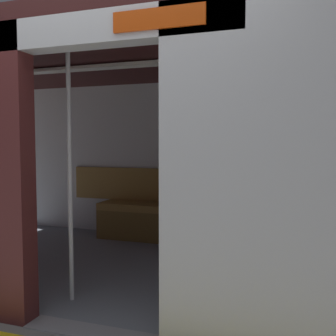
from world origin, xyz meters
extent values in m
plane|color=gray|center=(0.00, 0.00, 0.00)|extent=(60.00, 60.00, 0.00)
cube|color=silver|center=(-0.99, 0.02, 1.04)|extent=(0.99, 0.12, 2.08)
cube|color=black|center=(-0.99, 0.03, 1.29)|extent=(0.54, 0.02, 0.55)
cube|color=silver|center=(0.00, 0.00, 1.98)|extent=(1.97, 0.16, 0.20)
cube|color=#BF3F0C|center=(-0.49, 0.09, 1.98)|extent=(0.56, 0.02, 0.12)
cube|color=#351515|center=(0.00, -1.36, 2.14)|extent=(6.40, 2.88, 0.12)
cube|color=slate|center=(0.00, -1.36, 0.00)|extent=(6.08, 2.72, 0.01)
cube|color=silver|center=(0.00, -2.72, 1.04)|extent=(6.08, 0.10, 2.08)
cube|color=olive|center=(0.00, -2.66, 0.70)|extent=(3.52, 0.06, 0.45)
cube|color=white|center=(0.00, -1.36, 2.05)|extent=(4.48, 0.16, 0.03)
cube|color=gray|center=(0.00, 0.00, 0.01)|extent=(0.99, 0.19, 0.01)
cube|color=olive|center=(0.00, -2.44, 0.43)|extent=(2.42, 0.44, 0.09)
cube|color=brown|center=(0.00, -2.24, 0.19)|extent=(2.42, 0.04, 0.39)
cube|color=#D8CC4C|center=(-0.20, -2.42, 0.73)|extent=(0.40, 0.25, 0.50)
sphere|color=#8C664C|center=(-0.20, -2.42, 1.07)|extent=(0.21, 0.21, 0.21)
sphere|color=#997F59|center=(-0.20, -2.43, 1.11)|extent=(0.19, 0.19, 0.19)
cylinder|color=#D8CC4C|center=(-0.44, -2.36, 0.76)|extent=(0.08, 0.08, 0.44)
cylinder|color=#D8CC4C|center=(0.03, -2.41, 0.76)|extent=(0.08, 0.08, 0.44)
cylinder|color=#38334C|center=(-0.28, -2.21, 0.53)|extent=(0.17, 0.41, 0.14)
cylinder|color=#38334C|center=(-0.10, -2.22, 0.53)|extent=(0.17, 0.41, 0.14)
cylinder|color=#38334C|center=(-0.26, -2.01, 0.26)|extent=(0.10, 0.10, 0.44)
cylinder|color=#38334C|center=(-0.08, -2.03, 0.26)|extent=(0.10, 0.10, 0.44)
cube|color=black|center=(-0.25, -1.96, 0.03)|extent=(0.12, 0.23, 0.06)
cube|color=black|center=(-0.07, -1.98, 0.03)|extent=(0.12, 0.23, 0.06)
cube|color=maroon|center=(0.16, -2.42, 0.56)|extent=(0.26, 0.14, 0.17)
cube|color=maroon|center=(0.16, -2.35, 0.55)|extent=(0.02, 0.01, 0.14)
cube|color=gold|center=(-0.52, -2.46, 0.49)|extent=(0.17, 0.24, 0.03)
cylinder|color=silver|center=(0.43, -0.42, 1.03)|extent=(0.04, 0.04, 2.06)
cylinder|color=silver|center=(-0.43, -0.47, 1.03)|extent=(0.04, 0.04, 2.06)
camera|label=1|loc=(-1.24, 2.16, 1.27)|focal=40.27mm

